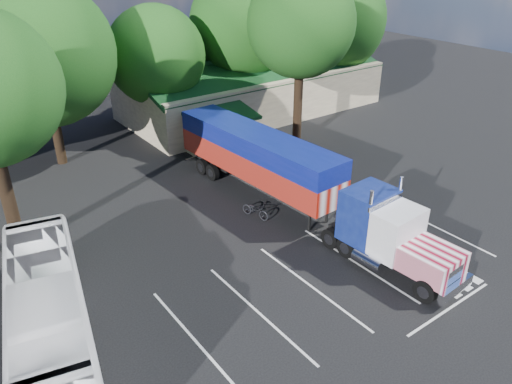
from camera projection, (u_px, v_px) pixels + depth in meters
ground at (240, 233)px, 28.55m from camera, size 120.00×120.00×0.00m
event_hall at (251, 88)px, 47.53m from camera, size 24.20×14.12×5.55m
tree_row_c at (42, 54)px, 33.80m from camera, size 10.00×10.00×13.05m
tree_row_d at (156, 56)px, 40.15m from camera, size 8.00×8.00×10.60m
tree_row_e at (243, 25)px, 44.58m from camera, size 9.60×9.60×12.90m
tree_row_f at (333, 20)px, 49.15m from camera, size 10.40×10.40×13.00m
tree_near_right at (301, 24)px, 36.37m from camera, size 8.00×8.00×13.50m
semi_truck at (287, 172)px, 30.01m from camera, size 4.10×21.30×4.44m
woman at (337, 221)px, 28.30m from camera, size 0.50×0.63×1.53m
bicycle at (255, 210)px, 29.98m from camera, size 1.17×2.04×1.01m
tour_bus at (48, 316)px, 19.84m from camera, size 5.34×12.52×3.40m
silver_sedan at (195, 135)px, 40.64m from camera, size 4.36×1.75×1.41m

